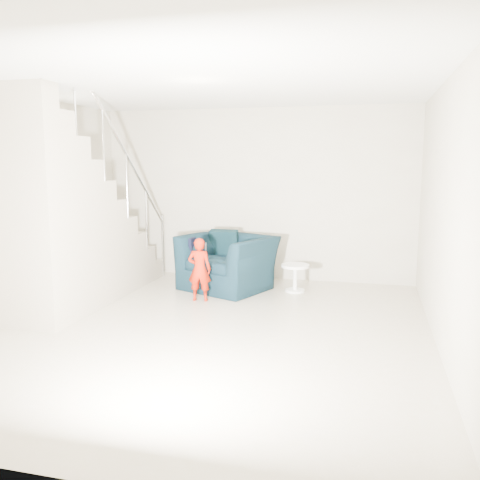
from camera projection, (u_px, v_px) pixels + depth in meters
The scene contains 13 objects.
floor at pixel (200, 330), 5.66m from camera, with size 5.50×5.50×0.00m, color tan.
ceiling at pixel (197, 80), 5.25m from camera, with size 5.50×5.50×0.00m, color silver.
back_wall at pixel (255, 194), 8.09m from camera, with size 5.00×5.00×0.00m, color #A89E89.
front_wall at pixel (37, 255), 2.83m from camera, with size 5.00×5.00×0.00m, color #A89E89.
left_wall at pixel (1, 205), 6.08m from camera, with size 5.50×5.50×0.00m, color #A89E89.
right_wall at pixel (447, 216), 4.84m from camera, with size 5.50×5.50×0.00m, color #A89E89.
armchair at pixel (228, 262), 7.49m from camera, with size 1.21×1.06×0.79m, color black.
toddler at pixel (199, 269), 6.83m from camera, with size 0.31×0.21×0.86m, color #9A2704.
side_table at pixel (295, 273), 7.33m from camera, with size 0.40×0.40×0.40m.
staircase at pixel (66, 234), 6.54m from camera, with size 1.02×3.03×3.62m.
cushion at pixel (224, 243), 7.77m from camera, with size 0.43×0.12×0.41m, color black.
throw at pixel (195, 254), 7.61m from camera, with size 0.05×0.47×0.53m, color black.
phone at pixel (206, 247), 6.75m from camera, with size 0.02×0.05×0.10m, color black.
Camera 1 is at (1.79, -5.16, 1.86)m, focal length 38.00 mm.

